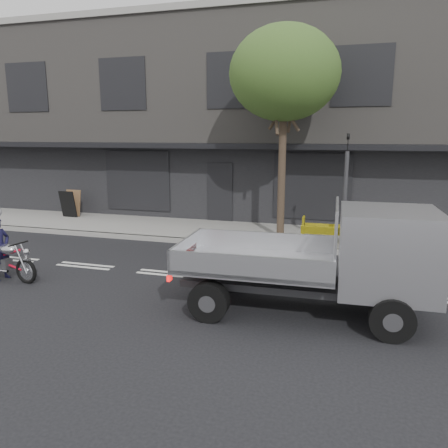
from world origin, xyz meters
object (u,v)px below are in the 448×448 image
traffic_light_pole (345,198)px  construction_barrier (326,232)px  motorcycle (6,260)px  sandwich_board (68,204)px  street_tree (284,74)px  flatbed_ute (362,254)px

traffic_light_pole → construction_barrier: (-0.50, 0.15, -1.08)m
motorcycle → sandwich_board: bearing=121.4°
motorcycle → construction_barrier: 8.83m
street_tree → sandwich_board: 9.98m
traffic_light_pole → flatbed_ute: (0.43, -4.79, -0.37)m
traffic_light_pole → street_tree: bearing=157.0°
flatbed_ute → construction_barrier: size_ratio=3.26×
flatbed_ute → construction_barrier: 5.08m
motorcycle → street_tree: bearing=51.7°
motorcycle → traffic_light_pole: bearing=39.1°
sandwich_board → traffic_light_pole: bearing=-6.8°
street_tree → traffic_light_pole: street_tree is taller
motorcycle → construction_barrier: construction_barrier is taller
motorcycle → flatbed_ute: size_ratio=0.39×
street_tree → traffic_light_pole: size_ratio=1.93×
street_tree → motorcycle: 9.42m
traffic_light_pole → motorcycle: size_ratio=1.83×
flatbed_ute → street_tree: bearing=111.4°
construction_barrier → sandwich_board: (-10.30, 1.69, 0.12)m
traffic_light_pole → flatbed_ute: traffic_light_pole is taller
sandwich_board → construction_barrier: bearing=-6.4°
motorcycle → flatbed_ute: flatbed_ute is taller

